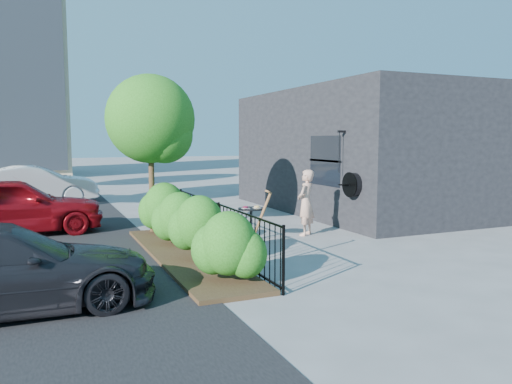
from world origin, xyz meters
name	(u,v)px	position (x,y,z in m)	size (l,w,h in m)	color
ground	(283,248)	(0.00, 0.00, 0.00)	(120.00, 120.00, 0.00)	gray
shop_building	(368,151)	(5.50, 4.50, 2.00)	(6.22, 9.00, 4.00)	black
fence	(219,228)	(-1.50, 0.00, 0.56)	(0.05, 6.05, 1.10)	black
planting_bed	(186,256)	(-2.20, 0.00, 0.04)	(1.30, 6.00, 0.08)	#382616
shrubs	(189,223)	(-2.10, 0.10, 0.70)	(1.10, 5.60, 1.24)	#205E15
patio_tree	(153,124)	(-2.24, 2.76, 2.76)	(2.20, 2.20, 3.94)	#3F2B19
cafe_table	(251,218)	(-0.34, 1.02, 0.54)	(0.62, 0.62, 0.84)	black
woman	(306,203)	(1.19, 1.13, 0.82)	(0.60, 0.39, 1.65)	tan
shovel	(256,234)	(-1.26, -1.37, 0.66)	(0.58, 0.19, 1.49)	brown
car_red	(12,206)	(-5.54, 4.06, 0.74)	(1.74, 4.33, 1.48)	maroon
car_silver	(36,185)	(-5.01, 10.57, 0.72)	(1.52, 4.35, 1.43)	silver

